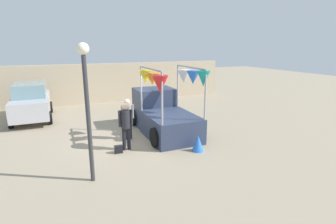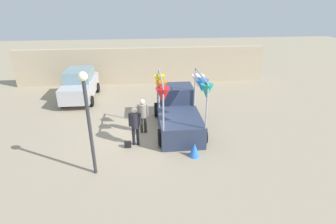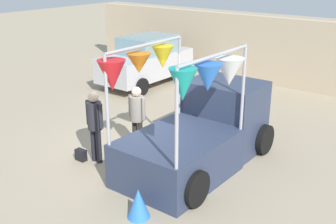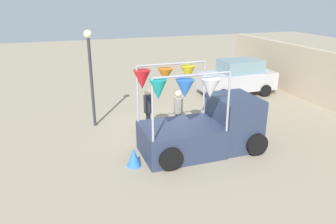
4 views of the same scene
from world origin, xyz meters
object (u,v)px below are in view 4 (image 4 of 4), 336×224
object	(u,v)px
folded_kite_bundle_azure	(134,157)
vendor_truck	(207,125)
street_lamp	(90,65)
person_customer	(148,107)
person_vendor	(178,108)
handbag	(141,127)
parked_car	(238,77)

from	to	relation	value
folded_kite_bundle_azure	vendor_truck	bearing A→B (deg)	97.27
vendor_truck	street_lamp	size ratio (longest dim) A/B	1.08
person_customer	person_vendor	world-z (taller)	person_customer
person_customer	handbag	bearing A→B (deg)	-150.26
parked_car	person_vendor	bearing A→B (deg)	-51.65
street_lamp	person_customer	bearing A→B (deg)	51.91
person_vendor	street_lamp	bearing A→B (deg)	-121.46
person_customer	person_vendor	bearing A→B (deg)	72.37
folded_kite_bundle_azure	person_customer	bearing A→B (deg)	154.02
person_customer	person_vendor	xyz separation A→B (m)	(0.35, 1.10, -0.06)
vendor_truck	parked_car	bearing A→B (deg)	141.21
handbag	folded_kite_bundle_azure	world-z (taller)	folded_kite_bundle_azure
handbag	person_customer	bearing A→B (deg)	29.74
parked_car	folded_kite_bundle_azure	world-z (taller)	parked_car
parked_car	person_vendor	size ratio (longest dim) A/B	2.36
parked_car	person_customer	xyz separation A→B (m)	(3.50, -5.97, 0.13)
person_customer	street_lamp	distance (m)	2.78
vendor_truck	folded_kite_bundle_azure	xyz separation A→B (m)	(0.34, -2.67, -0.61)
vendor_truck	street_lamp	bearing A→B (deg)	-135.96
handbag	street_lamp	bearing A→B (deg)	-123.76
handbag	street_lamp	world-z (taller)	street_lamp
person_customer	folded_kite_bundle_azure	size ratio (longest dim) A/B	2.96
vendor_truck	folded_kite_bundle_azure	world-z (taller)	vendor_truck
parked_car	handbag	bearing A→B (deg)	-62.91
person_vendor	handbag	bearing A→B (deg)	-118.31
person_vendor	street_lamp	distance (m)	3.79
person_customer	handbag	world-z (taller)	person_customer
vendor_truck	folded_kite_bundle_azure	bearing A→B (deg)	-82.73
parked_car	person_vendor	distance (m)	6.21
vendor_truck	street_lamp	xyz separation A→B (m)	(-3.50, -3.39, 1.61)
parked_car	street_lamp	xyz separation A→B (m)	(2.04, -7.84, 1.58)
person_customer	folded_kite_bundle_azure	world-z (taller)	person_customer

